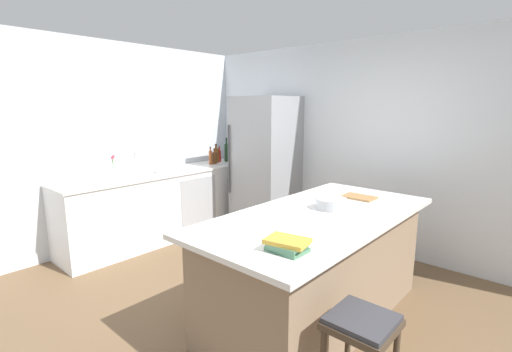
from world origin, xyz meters
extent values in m
plane|color=brown|center=(0.00, 0.00, 0.00)|extent=(7.20, 7.20, 0.00)
cube|color=silver|center=(0.00, 2.25, 1.30)|extent=(6.00, 0.10, 2.60)
cube|color=silver|center=(-2.45, 0.00, 1.30)|extent=(0.10, 6.00, 2.60)
cube|color=white|center=(-2.08, 0.71, 0.45)|extent=(0.63, 2.79, 0.90)
cube|color=white|center=(-2.08, 0.71, 0.91)|extent=(0.66, 2.82, 0.03)
cube|color=#B2B5BA|center=(-1.76, 1.06, 0.45)|extent=(0.01, 0.60, 0.75)
cube|color=#8E755B|center=(0.54, 0.45, 0.44)|extent=(0.94, 2.08, 0.88)
cube|color=white|center=(0.54, 0.45, 0.90)|extent=(1.10, 2.28, 0.04)
cube|color=#93969B|center=(-1.22, 1.84, 0.96)|extent=(0.79, 0.72, 1.93)
cylinder|color=#4C4C51|center=(-1.58, 1.46, 1.06)|extent=(0.02, 0.02, 0.96)
cylinder|color=#473828|center=(1.14, -0.13, 0.29)|extent=(0.04, 0.04, 0.58)
cube|color=#473828|center=(1.29, -0.28, 0.60)|extent=(0.36, 0.36, 0.04)
cube|color=#38383D|center=(1.29, -0.28, 0.63)|extent=(0.34, 0.34, 0.03)
cylinder|color=silver|center=(-2.14, 0.34, 0.94)|extent=(0.05, 0.05, 0.02)
cylinder|color=silver|center=(-2.14, 0.34, 1.09)|extent=(0.02, 0.02, 0.28)
cylinder|color=silver|center=(-2.08, 0.34, 1.21)|extent=(0.14, 0.02, 0.02)
cylinder|color=silver|center=(-2.04, 0.00, 1.00)|extent=(0.09, 0.09, 0.14)
cylinder|color=#4C7F3D|center=(-2.05, 0.00, 1.09)|extent=(0.01, 0.03, 0.20)
sphere|color=#DB4C66|center=(-2.05, 0.00, 1.19)|extent=(0.04, 0.04, 0.04)
cylinder|color=#4C7F3D|center=(-2.04, -0.01, 1.09)|extent=(0.01, 0.01, 0.21)
sphere|color=#DB4C66|center=(-2.04, -0.01, 1.19)|extent=(0.04, 0.04, 0.04)
cylinder|color=#4C7F3D|center=(-2.03, 0.00, 1.10)|extent=(0.01, 0.04, 0.23)
sphere|color=#DB4C66|center=(-2.03, 0.00, 1.21)|extent=(0.04, 0.04, 0.04)
cylinder|color=gray|center=(-2.07, 0.62, 0.93)|extent=(0.14, 0.14, 0.01)
cylinder|color=white|center=(-2.07, 0.62, 1.07)|extent=(0.11, 0.11, 0.26)
cylinder|color=gray|center=(-2.07, 0.62, 1.22)|extent=(0.02, 0.02, 0.04)
cylinder|color=silver|center=(-2.10, 2.01, 1.05)|extent=(0.07, 0.07, 0.25)
cylinder|color=silver|center=(-2.10, 2.01, 1.21)|extent=(0.03, 0.03, 0.08)
cylinder|color=black|center=(-2.10, 2.01, 1.26)|extent=(0.03, 0.03, 0.01)
cylinder|color=#19381E|center=(-2.09, 1.91, 1.07)|extent=(0.07, 0.07, 0.28)
cylinder|color=#19381E|center=(-2.09, 1.91, 1.25)|extent=(0.03, 0.03, 0.09)
cylinder|color=black|center=(-2.09, 1.91, 1.30)|extent=(0.03, 0.03, 0.01)
cylinder|color=red|center=(-2.16, 1.81, 1.01)|extent=(0.05, 0.05, 0.18)
cylinder|color=red|center=(-2.16, 1.81, 1.13)|extent=(0.02, 0.02, 0.06)
cylinder|color=black|center=(-2.16, 1.81, 1.16)|extent=(0.02, 0.02, 0.01)
cylinder|color=brown|center=(-2.14, 1.72, 1.04)|extent=(0.09, 0.09, 0.22)
cylinder|color=brown|center=(-2.14, 1.72, 1.18)|extent=(0.03, 0.03, 0.06)
cylinder|color=black|center=(-2.14, 1.72, 1.21)|extent=(0.04, 0.04, 0.01)
cylinder|color=#5B3319|center=(-2.06, 1.62, 1.01)|extent=(0.07, 0.07, 0.17)
cylinder|color=#5B3319|center=(-2.06, 1.62, 1.13)|extent=(0.02, 0.02, 0.05)
cylinder|color=black|center=(-2.06, 1.62, 1.16)|extent=(0.03, 0.03, 0.01)
cylinder|color=#994C23|center=(-2.05, 1.53, 1.03)|extent=(0.05, 0.05, 0.20)
cylinder|color=#994C23|center=(-2.05, 1.53, 1.16)|extent=(0.02, 0.02, 0.05)
cylinder|color=black|center=(-2.05, 1.53, 1.19)|extent=(0.02, 0.02, 0.01)
cube|color=#4C7F60|center=(0.82, -0.36, 0.94)|extent=(0.23, 0.17, 0.03)
cube|color=#4C7F60|center=(0.82, -0.36, 0.96)|extent=(0.22, 0.21, 0.03)
cube|color=gold|center=(0.82, -0.36, 0.99)|extent=(0.29, 0.23, 0.03)
cylinder|color=#B2B5BA|center=(0.54, 0.64, 0.97)|extent=(0.27, 0.27, 0.09)
cube|color=#9E7042|center=(0.55, 1.15, 0.93)|extent=(0.30, 0.21, 0.02)
camera|label=1|loc=(2.07, -2.04, 1.80)|focal=25.35mm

